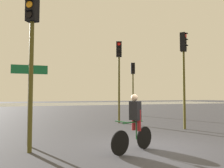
{
  "coord_description": "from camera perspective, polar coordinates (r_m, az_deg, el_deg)",
  "views": [
    {
      "loc": [
        -3.57,
        -5.75,
        1.57
      ],
      "look_at": [
        0.5,
        5.0,
        2.2
      ],
      "focal_mm": 35.0,
      "sensor_mm": 36.0,
      "label": 1
    }
  ],
  "objects": [
    {
      "name": "cyclist",
      "position": [
        6.32,
        5.87,
        -9.94
      ],
      "size": [
        1.58,
        0.77,
        1.62
      ],
      "rotation": [
        0.0,
        0.0,
        1.99
      ],
      "color": "black",
      "rests_on": "ground"
    },
    {
      "name": "traffic_light_near_right",
      "position": [
        11.09,
        18.21,
        5.49
      ],
      "size": [
        0.4,
        0.42,
        4.62
      ],
      "rotation": [
        0.0,
        0.0,
        3.78
      ],
      "color": "#4C4719",
      "rests_on": "ground"
    },
    {
      "name": "traffic_light_far_right",
      "position": [
        17.9,
        5.48,
        1.4
      ],
      "size": [
        0.38,
        0.4,
        4.28
      ],
      "rotation": [
        0.0,
        0.0,
        2.81
      ],
      "color": "#4C4719",
      "rests_on": "ground"
    },
    {
      "name": "direction_sign_post",
      "position": [
        7.4,
        -20.81,
        -1.96
      ],
      "size": [
        1.1,
        0.15,
        2.6
      ],
      "rotation": [
        0.0,
        0.0,
        3.08
      ],
      "color": "slate",
      "rests_on": "ground"
    },
    {
      "name": "water_strip",
      "position": [
        43.73,
        -16.1,
        -5.07
      ],
      "size": [
        80.0,
        16.0,
        0.01
      ],
      "primitive_type": "cube",
      "color": "slate",
      "rests_on": "ground"
    },
    {
      "name": "ground_plane",
      "position": [
        6.94,
        11.25,
        -16.15
      ],
      "size": [
        120.0,
        120.0,
        0.0
      ],
      "primitive_type": "plane",
      "color": "#333338"
    },
    {
      "name": "traffic_light_near_left",
      "position": [
        6.75,
        -20.26,
        10.93
      ],
      "size": [
        0.41,
        0.42,
        4.6
      ],
      "rotation": [
        0.0,
        0.0,
        2.49
      ],
      "color": "#4C4719",
      "rests_on": "ground"
    },
    {
      "name": "traffic_light_center",
      "position": [
        12.87,
        1.83,
        4.59
      ],
      "size": [
        0.39,
        0.41,
        4.78
      ],
      "rotation": [
        0.0,
        0.0,
        2.75
      ],
      "color": "#4C4719",
      "rests_on": "ground"
    }
  ]
}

